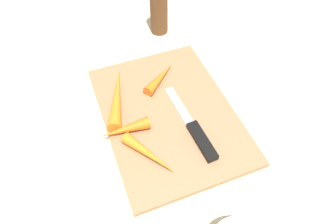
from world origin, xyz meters
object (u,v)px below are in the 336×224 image
(knife, at_px, (199,136))
(carrot_long, at_px, (149,154))
(cutting_board, at_px, (168,114))
(carrot_shortest, at_px, (125,129))
(carrot_short, at_px, (160,78))
(carrot_longest, at_px, (117,96))
(pepper_grinder, at_px, (159,11))

(knife, bearing_deg, carrot_long, 91.03)
(knife, bearing_deg, cutting_board, 18.85)
(carrot_shortest, bearing_deg, carrot_short, -135.38)
(cutting_board, xyz_separation_m, carrot_long, (0.09, -0.07, 0.02))
(cutting_board, distance_m, carrot_longest, 0.11)
(carrot_short, bearing_deg, knife, -122.06)
(cutting_board, height_order, carrot_shortest, carrot_shortest)
(carrot_long, bearing_deg, carrot_short, 123.31)
(cutting_board, distance_m, carrot_long, 0.11)
(knife, xyz_separation_m, carrot_long, (0.01, -0.10, 0.01))
(carrot_shortest, xyz_separation_m, pepper_grinder, (-0.30, 0.18, 0.04))
(carrot_shortest, bearing_deg, carrot_longest, -94.34)
(cutting_board, distance_m, carrot_shortest, 0.10)
(knife, bearing_deg, carrot_longest, 36.38)
(carrot_shortest, distance_m, pepper_grinder, 0.35)
(carrot_shortest, bearing_deg, pepper_grinder, -120.35)
(carrot_shortest, bearing_deg, carrot_long, 111.44)
(cutting_board, bearing_deg, carrot_longest, -127.04)
(carrot_longest, xyz_separation_m, pepper_grinder, (-0.21, 0.17, 0.03))
(carrot_short, xyz_separation_m, carrot_long, (0.18, -0.09, -0.00))
(cutting_board, xyz_separation_m, pepper_grinder, (-0.28, 0.08, 0.05))
(knife, xyz_separation_m, carrot_longest, (-0.15, -0.12, 0.01))
(knife, distance_m, carrot_shortest, 0.14)
(carrot_short, bearing_deg, carrot_longest, 154.06)
(carrot_longest, distance_m, pepper_grinder, 0.27)
(knife, height_order, carrot_short, carrot_short)
(pepper_grinder, bearing_deg, cutting_board, -16.58)
(carrot_long, relative_size, pepper_grinder, 0.99)
(carrot_longest, height_order, carrot_long, carrot_longest)
(carrot_short, distance_m, carrot_shortest, 0.16)
(carrot_long, bearing_deg, knife, 63.47)
(carrot_short, distance_m, pepper_grinder, 0.20)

